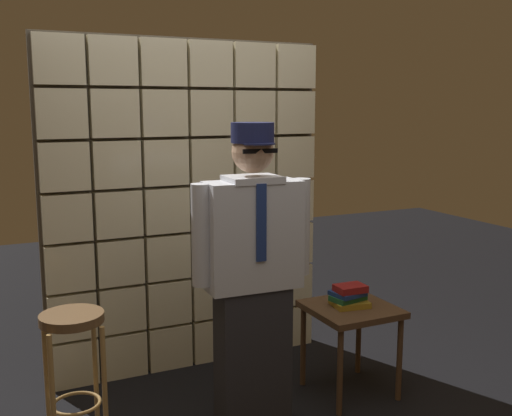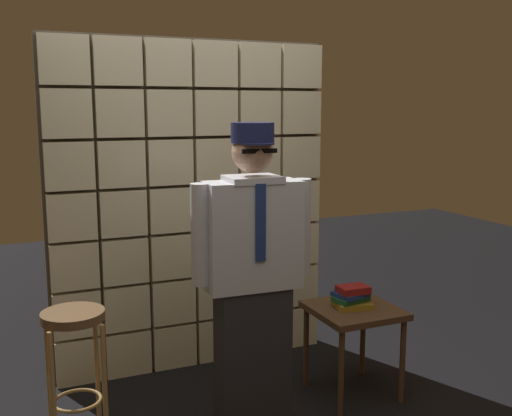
% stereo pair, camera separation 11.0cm
% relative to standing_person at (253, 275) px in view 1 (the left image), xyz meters
% --- Properties ---
extents(glass_block_wall, '(1.97, 0.10, 2.30)m').
position_rel_standing_person_xyz_m(glass_block_wall, '(-0.02, 0.99, 0.22)').
color(glass_block_wall, beige).
rests_on(glass_block_wall, ground).
extents(standing_person, '(0.69, 0.30, 1.74)m').
position_rel_standing_person_xyz_m(standing_person, '(0.00, 0.00, 0.00)').
color(standing_person, '#28282D').
rests_on(standing_person, ground).
extents(bar_stool, '(0.34, 0.34, 0.73)m').
position_rel_standing_person_xyz_m(bar_stool, '(-0.93, 0.29, -0.36)').
color(bar_stool, brown).
rests_on(bar_stool, ground).
extents(side_table, '(0.52, 0.52, 0.58)m').
position_rel_standing_person_xyz_m(side_table, '(0.75, 0.13, -0.41)').
color(side_table, '#513823').
rests_on(side_table, ground).
extents(book_stack, '(0.25, 0.21, 0.14)m').
position_rel_standing_person_xyz_m(book_stack, '(0.74, 0.14, -0.27)').
color(book_stack, olive).
rests_on(book_stack, side_table).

